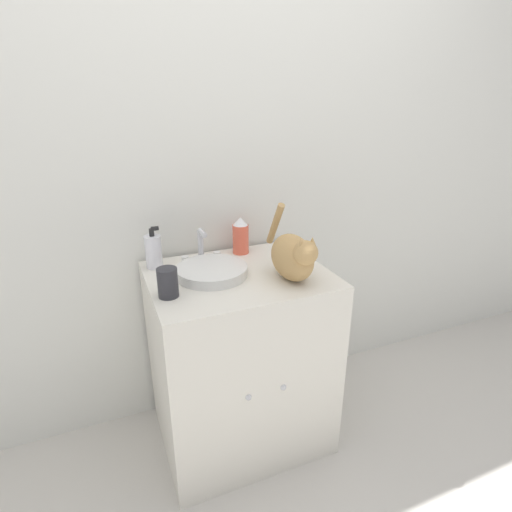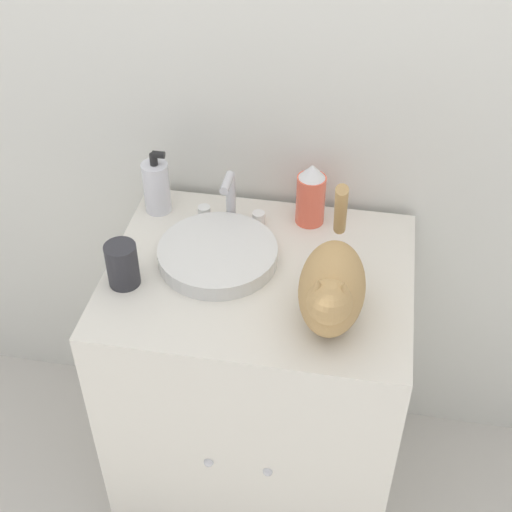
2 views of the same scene
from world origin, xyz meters
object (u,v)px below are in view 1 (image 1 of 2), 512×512
object	(u,v)px
cat	(293,256)
cup	(168,283)
soap_bottle	(153,251)
spray_bottle	(241,236)

from	to	relation	value
cat	cup	size ratio (longest dim) A/B	3.38
cat	cup	bearing A→B (deg)	-95.69
cat	soap_bottle	distance (m)	0.58
cup	cat	bearing A→B (deg)	-4.93
cat	spray_bottle	world-z (taller)	cat
spray_bottle	cup	distance (m)	0.49
cat	spray_bottle	size ratio (longest dim) A/B	2.16
cat	soap_bottle	world-z (taller)	cat
cat	cup	xyz separation A→B (m)	(-0.47, 0.04, -0.04)
soap_bottle	cat	bearing A→B (deg)	-34.53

